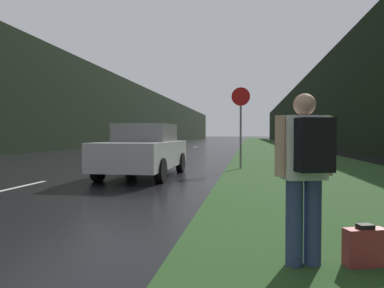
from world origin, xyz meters
TOP-DOWN VIEW (x-y plane):
  - grass_verge at (7.54, 40.00)m, footprint 6.00×240.00m
  - lane_stripe_b at (0.00, 6.65)m, footprint 0.12×3.00m
  - lane_stripe_c at (0.00, 13.65)m, footprint 0.12×3.00m
  - lane_stripe_d at (0.00, 20.65)m, footprint 0.12×3.00m
  - lane_stripe_e at (0.00, 27.65)m, footprint 0.12×3.00m
  - lane_stripe_f at (0.00, 34.65)m, footprint 0.12×3.00m
  - treeline_far_side at (-10.54, 50.00)m, footprint 2.00×140.00m
  - treeline_near_side at (13.54, 50.00)m, footprint 2.00×140.00m
  - stop_sign at (5.06, 12.25)m, footprint 0.66×0.07m
  - hitchhiker_with_backpack at (5.85, 3.11)m, footprint 0.54×0.47m
  - suitcase at (6.40, 3.21)m, footprint 0.40×0.24m
  - car_passing_near at (2.27, 9.69)m, footprint 1.90×4.20m

SIDE VIEW (x-z plane):
  - lane_stripe_b at x=0.00m, z-range 0.00..0.01m
  - lane_stripe_c at x=0.00m, z-range 0.00..0.01m
  - lane_stripe_d at x=0.00m, z-range 0.00..0.01m
  - lane_stripe_e at x=0.00m, z-range 0.00..0.01m
  - lane_stripe_f at x=0.00m, z-range 0.00..0.01m
  - grass_verge at x=7.54m, z-range 0.00..0.02m
  - suitcase at x=6.40m, z-range -0.01..0.39m
  - car_passing_near at x=2.27m, z-range -0.01..1.55m
  - hitchhiker_with_backpack at x=5.85m, z-range 0.12..1.73m
  - stop_sign at x=5.06m, z-range 0.31..3.24m
  - treeline_far_side at x=-10.54m, z-range 0.00..8.16m
  - treeline_near_side at x=13.54m, z-range 0.00..8.77m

